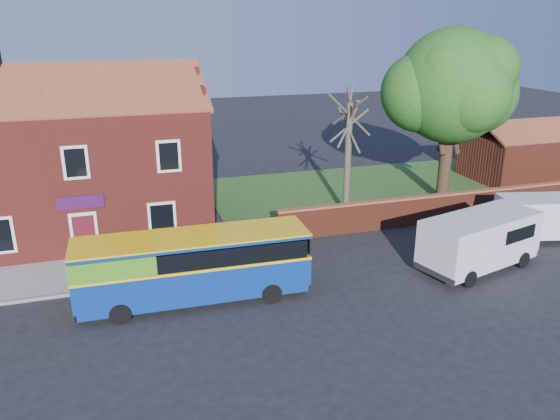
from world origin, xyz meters
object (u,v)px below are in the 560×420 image
object	(u,v)px
van_far	(549,216)
van_near	(480,239)
bus	(186,265)
large_tree	(452,89)

from	to	relation	value
van_far	van_near	bearing A→B (deg)	-147.28
van_far	bus	bearing A→B (deg)	-162.79
bus	van_far	world-z (taller)	bus
bus	large_tree	distance (m)	19.41
bus	van_far	xyz separation A→B (m)	(18.22, 1.11, -0.34)
bus	van_near	distance (m)	12.75
van_far	large_tree	distance (m)	9.14
bus	van_near	bearing A→B (deg)	-2.22
van_far	large_tree	world-z (taller)	large_tree
bus	van_near	world-z (taller)	bus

